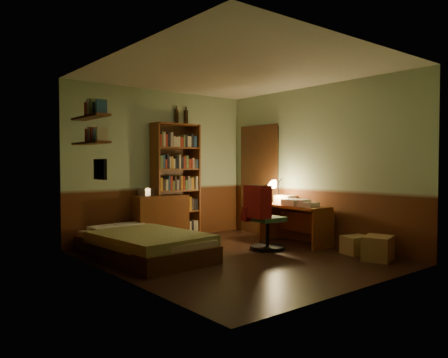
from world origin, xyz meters
TOP-DOWN VIEW (x-y plane):
  - floor at (0.00, 0.00)m, footprint 3.50×4.00m
  - ceiling at (0.00, 0.00)m, footprint 3.50×4.00m
  - wall_back at (0.00, 2.01)m, footprint 3.50×0.02m
  - wall_left at (-1.76, 0.00)m, footprint 0.02×4.00m
  - wall_right at (1.76, 0.00)m, footprint 0.02×4.00m
  - wall_front at (0.00, -2.01)m, footprint 3.50×0.02m
  - doorway at (1.72, 1.30)m, footprint 0.06×0.90m
  - door_trim at (1.69, 1.30)m, footprint 0.02×0.98m
  - bed at (-0.99, 0.85)m, footprint 1.19×2.14m
  - dresser at (-0.17, 1.77)m, footprint 0.93×0.54m
  - mini_stereo at (-0.35, 1.89)m, footprint 0.28×0.24m
  - bookshelf at (0.21, 1.85)m, footprint 0.89×0.34m
  - bottle_left at (0.30, 1.96)m, footprint 0.08×0.08m
  - bottle_right at (0.50, 1.96)m, footprint 0.07×0.07m
  - desk at (1.44, 0.18)m, footprint 0.58×1.23m
  - paper_stack at (1.62, 0.56)m, footprint 0.25×0.34m
  - desk_lamp at (1.58, 0.67)m, footprint 0.16×0.16m
  - office_chair at (0.77, 0.13)m, footprint 0.46×0.41m
  - red_jacket at (0.87, 0.19)m, footprint 0.27×0.43m
  - wall_shelf_lower at (-1.64, 1.10)m, footprint 0.20×0.90m
  - wall_shelf_upper at (-1.64, 1.10)m, footprint 0.20×0.90m
  - framed_picture at (-1.72, 0.60)m, footprint 0.04×0.32m
  - cardboard_box_a at (1.41, -1.36)m, footprint 0.53×0.47m
  - cardboard_box_b at (1.54, -0.93)m, footprint 0.44×0.39m

SIDE VIEW (x-z plane):
  - floor at x=0.00m, z-range -0.02..0.00m
  - cardboard_box_b at x=1.54m, z-range 0.00..0.26m
  - cardboard_box_a at x=1.41m, z-range 0.00..0.33m
  - bed at x=-0.99m, z-range 0.00..0.62m
  - desk at x=1.44m, z-range 0.00..0.64m
  - dresser at x=-0.17m, z-range 0.00..0.78m
  - office_chair at x=0.77m, z-range 0.00..0.86m
  - paper_stack at x=1.62m, z-range 0.64..0.77m
  - mini_stereo at x=-0.35m, z-range 0.78..0.91m
  - desk_lamp at x=1.58m, z-range 0.64..1.16m
  - doorway at x=1.72m, z-range 0.00..2.00m
  - door_trim at x=1.69m, z-range -0.04..2.04m
  - bookshelf at x=0.21m, z-range 0.00..2.02m
  - red_jacket at x=0.87m, z-range 0.86..1.35m
  - framed_picture at x=-1.72m, z-range 1.12..1.38m
  - wall_back at x=0.00m, z-range 0.00..2.60m
  - wall_left at x=-1.76m, z-range 0.00..2.60m
  - wall_right at x=1.76m, z-range 0.00..2.60m
  - wall_front at x=0.00m, z-range 0.00..2.60m
  - wall_shelf_lower at x=-1.64m, z-range 1.59..1.61m
  - wall_shelf_upper at x=-1.64m, z-range 1.94..1.96m
  - bottle_left at x=0.30m, z-range 2.02..2.29m
  - bottle_right at x=0.50m, z-range 2.02..2.29m
  - ceiling at x=0.00m, z-range 2.60..2.62m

